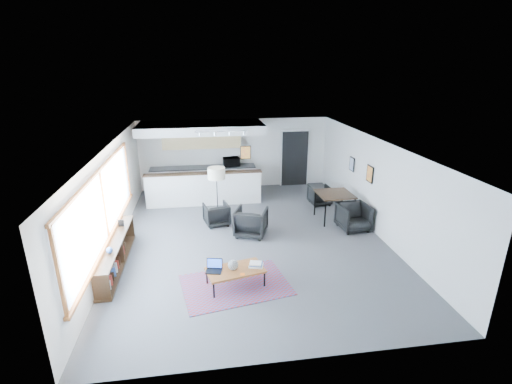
{
  "coord_description": "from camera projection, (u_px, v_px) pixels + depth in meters",
  "views": [
    {
      "loc": [
        -1.2,
        -9.09,
        4.51
      ],
      "look_at": [
        0.2,
        0.4,
        1.17
      ],
      "focal_mm": 26.0,
      "sensor_mm": 36.0,
      "label": 1
    }
  ],
  "objects": [
    {
      "name": "laptop",
      "position": [
        214.0,
        267.0,
        7.78
      ],
      "size": [
        0.38,
        0.34,
        0.24
      ],
      "rotation": [
        0.0,
        0.0,
        -0.22
      ],
      "color": "black",
      "rests_on": "coffee_table"
    },
    {
      "name": "dining_chair_far",
      "position": [
        320.0,
        196.0,
        12.48
      ],
      "size": [
        0.61,
        0.57,
        0.59
      ],
      "primitive_type": "imported",
      "rotation": [
        0.0,
        0.0,
        3.21
      ],
      "color": "black",
      "rests_on": "floor"
    },
    {
      "name": "room",
      "position": [
        251.0,
        193.0,
        9.71
      ],
      "size": [
        7.02,
        9.02,
        2.62
      ],
      "color": "#49494B",
      "rests_on": "ground"
    },
    {
      "name": "floor_lamp",
      "position": [
        216.0,
        175.0,
        10.51
      ],
      "size": [
        0.65,
        0.65,
        1.73
      ],
      "rotation": [
        0.0,
        0.0,
        0.38
      ],
      "color": "black",
      "rests_on": "floor"
    },
    {
      "name": "coaster",
      "position": [
        243.0,
        274.0,
        7.64
      ],
      "size": [
        0.11,
        0.11,
        0.01
      ],
      "rotation": [
        0.0,
        0.0,
        -0.16
      ],
      "color": "#E5590C",
      "rests_on": "coffee_table"
    },
    {
      "name": "armchair_left",
      "position": [
        216.0,
        213.0,
        10.87
      ],
      "size": [
        0.8,
        0.77,
        0.7
      ],
      "primitive_type": "imported",
      "rotation": [
        0.0,
        0.0,
        3.36
      ],
      "color": "black",
      "rests_on": "floor"
    },
    {
      "name": "dining_chair_near",
      "position": [
        354.0,
        218.0,
        10.54
      ],
      "size": [
        0.76,
        0.72,
        0.71
      ],
      "primitive_type": "imported",
      "rotation": [
        0.0,
        0.0,
        0.11
      ],
      "color": "black",
      "rests_on": "floor"
    },
    {
      "name": "kilim_rug",
      "position": [
        236.0,
        285.0,
        7.96
      ],
      "size": [
        2.46,
        1.89,
        0.01
      ],
      "rotation": [
        0.0,
        0.0,
        0.18
      ],
      "color": "#552C43",
      "rests_on": "floor"
    },
    {
      "name": "wall_art_lower",
      "position": [
        370.0,
        174.0,
        10.49
      ],
      "size": [
        0.03,
        0.38,
        0.48
      ],
      "color": "black",
      "rests_on": "room"
    },
    {
      "name": "wall_art_upper",
      "position": [
        352.0,
        164.0,
        11.72
      ],
      "size": [
        0.03,
        0.34,
        0.44
      ],
      "color": "black",
      "rests_on": "room"
    },
    {
      "name": "ceramic_pot",
      "position": [
        233.0,
        265.0,
        7.78
      ],
      "size": [
        0.22,
        0.22,
        0.22
      ],
      "rotation": [
        0.0,
        0.0,
        -0.22
      ],
      "color": "gray",
      "rests_on": "coffee_table"
    },
    {
      "name": "coffee_table",
      "position": [
        235.0,
        270.0,
        7.85
      ],
      "size": [
        1.32,
        0.91,
        0.39
      ],
      "rotation": [
        0.0,
        0.0,
        0.23
      ],
      "color": "brown",
      "rests_on": "floor"
    },
    {
      "name": "doorway",
      "position": [
        295.0,
        158.0,
        14.24
      ],
      "size": [
        1.1,
        0.12,
        2.15
      ],
      "color": "black",
      "rests_on": "room"
    },
    {
      "name": "dining_table",
      "position": [
        335.0,
        196.0,
        11.06
      ],
      "size": [
        1.04,
        1.04,
        0.85
      ],
      "rotation": [
        0.0,
        0.0,
        0.04
      ],
      "color": "black",
      "rests_on": "floor"
    },
    {
      "name": "track_light",
      "position": [
        222.0,
        132.0,
        11.28
      ],
      "size": [
        1.6,
        0.07,
        0.15
      ],
      "color": "silver",
      "rests_on": "room"
    },
    {
      "name": "console",
      "position": [
        116.0,
        254.0,
        8.6
      ],
      "size": [
        0.35,
        3.0,
        0.8
      ],
      "color": "black",
      "rests_on": "floor"
    },
    {
      "name": "window",
      "position": [
        104.0,
        207.0,
        8.34
      ],
      "size": [
        0.1,
        5.95,
        1.66
      ],
      "color": "#8CBFFF",
      "rests_on": "room"
    },
    {
      "name": "book_stack",
      "position": [
        256.0,
        264.0,
        7.94
      ],
      "size": [
        0.35,
        0.31,
        0.09
      ],
      "rotation": [
        0.0,
        0.0,
        -0.27
      ],
      "color": "silver",
      "rests_on": "coffee_table"
    },
    {
      "name": "armchair_right",
      "position": [
        251.0,
        221.0,
        10.18
      ],
      "size": [
        1.04,
        1.01,
        0.84
      ],
      "primitive_type": "imported",
      "rotation": [
        0.0,
        0.0,
        2.78
      ],
      "color": "black",
      "rests_on": "floor"
    },
    {
      "name": "microwave",
      "position": [
        231.0,
        161.0,
        13.63
      ],
      "size": [
        0.61,
        0.39,
        0.38
      ],
      "primitive_type": "imported",
      "rotation": [
        0.0,
        0.0,
        0.15
      ],
      "color": "black",
      "rests_on": "kitchenette"
    },
    {
      "name": "kitchenette",
      "position": [
        203.0,
        158.0,
        12.99
      ],
      "size": [
        4.2,
        1.96,
        2.6
      ],
      "color": "white",
      "rests_on": "floor"
    }
  ]
}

